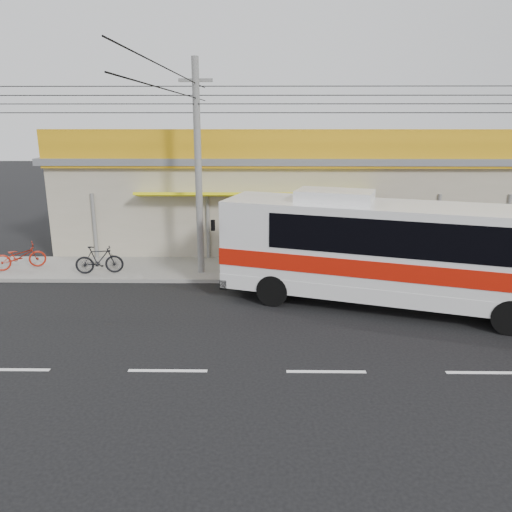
{
  "coord_description": "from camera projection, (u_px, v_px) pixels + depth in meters",
  "views": [
    {
      "loc": [
        -1.62,
        -13.81,
        6.18
      ],
      "look_at": [
        -1.83,
        2.0,
        1.77
      ],
      "focal_mm": 35.0,
      "sensor_mm": 36.0,
      "label": 1
    }
  ],
  "objects": [
    {
      "name": "storefront_building",
      "position": [
        294.0,
        196.0,
        25.44
      ],
      "size": [
        22.6,
        9.2,
        5.7
      ],
      "color": "#9D967E",
      "rests_on": "ground"
    },
    {
      "name": "sidewalk",
      "position": [
        301.0,
        270.0,
        20.7
      ],
      "size": [
        30.0,
        3.2,
        0.15
      ],
      "primitive_type": "cube",
      "color": "slate",
      "rests_on": "ground"
    },
    {
      "name": "utility_pole",
      "position": [
        196.0,
        98.0,
        18.35
      ],
      "size": [
        34.0,
        14.0,
        8.31
      ],
      "color": "#5D5E5B",
      "rests_on": "ground"
    },
    {
      "name": "motorbike_dark",
      "position": [
        99.0,
        260.0,
        19.81
      ],
      "size": [
        1.93,
        0.81,
        1.12
      ],
      "primitive_type": "imported",
      "rotation": [
        0.0,
        0.0,
        1.73
      ],
      "color": "black",
      "rests_on": "sidewalk"
    },
    {
      "name": "motorbike_red",
      "position": [
        20.0,
        256.0,
        20.44
      ],
      "size": [
        2.09,
        1.58,
        1.05
      ],
      "primitive_type": "imported",
      "rotation": [
        0.0,
        0.0,
        2.07
      ],
      "color": "maroon",
      "rests_on": "sidewalk"
    },
    {
      "name": "coach_bus",
      "position": [
        419.0,
        249.0,
        16.09
      ],
      "size": [
        12.69,
        6.37,
        3.85
      ],
      "rotation": [
        0.0,
        0.0,
        -0.31
      ],
      "color": "silver",
      "rests_on": "ground"
    },
    {
      "name": "lane_markings",
      "position": [
        326.0,
        372.0,
        12.53
      ],
      "size": [
        50.0,
        0.12,
        0.01
      ],
      "primitive_type": null,
      "color": "silver",
      "rests_on": "ground"
    },
    {
      "name": "ground",
      "position": [
        316.0,
        331.0,
        14.94
      ],
      "size": [
        120.0,
        120.0,
        0.0
      ],
      "primitive_type": "plane",
      "color": "black",
      "rests_on": "ground"
    }
  ]
}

